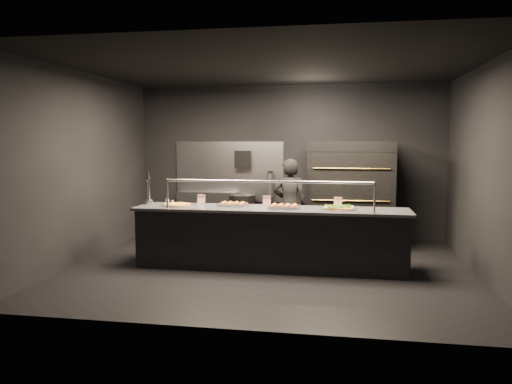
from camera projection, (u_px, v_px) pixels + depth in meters
room at (269, 169)px, 7.44m from camera, size 6.04×6.00×3.00m
service_counter at (270, 238)px, 7.49m from camera, size 4.10×0.78×1.37m
pizza_oven at (350, 193)px, 9.10m from camera, size 1.50×1.23×1.91m
prep_shelf at (208, 214)px, 10.04m from camera, size 1.20×0.35×0.90m
towel_dispenser at (243, 159)px, 9.88m from camera, size 0.30×0.20×0.35m
fire_extinguisher at (270, 184)px, 9.84m from camera, size 0.14×0.14×0.51m
beer_tap at (149, 195)px, 7.86m from camera, size 0.14×0.20×0.54m
round_pizza at (177, 205)px, 7.69m from camera, size 0.49×0.49×0.03m
slider_tray_a at (233, 204)px, 7.67m from camera, size 0.48×0.40×0.07m
slider_tray_b at (284, 207)px, 7.38m from camera, size 0.50×0.40×0.07m
square_pizza at (339, 208)px, 7.30m from camera, size 0.54×0.54×0.05m
condiment_jar at (169, 202)px, 7.82m from camera, size 0.14×0.05×0.09m
tent_cards at (268, 201)px, 7.73m from camera, size 2.26×0.04×0.15m
trash_bin at (242, 217)px, 9.82m from camera, size 0.52×0.52×0.86m
worker at (290, 205)px, 8.61m from camera, size 0.60×0.40×1.62m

